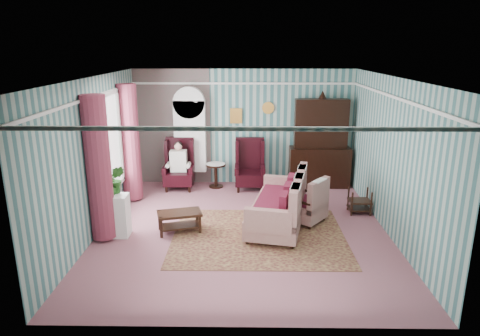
{
  "coord_description": "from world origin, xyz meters",
  "views": [
    {
      "loc": [
        0.05,
        -7.66,
        3.44
      ],
      "look_at": [
        -0.07,
        0.6,
        1.07
      ],
      "focal_mm": 32.0,
      "sensor_mm": 36.0,
      "label": 1
    }
  ],
  "objects_px": {
    "wingback_right": "(250,165)",
    "sofa": "(278,199)",
    "round_side_table": "(216,175)",
    "plant_stand": "(114,216)",
    "seated_woman": "(179,166)",
    "coffee_table": "(180,222)",
    "nest_table": "(360,201)",
    "bookcase": "(190,141)",
    "wingback_left": "(179,165)",
    "floral_armchair": "(305,199)",
    "dresser_hutch": "(321,141)"
  },
  "relations": [
    {
      "from": "dresser_hutch",
      "to": "coffee_table",
      "type": "distance_m",
      "value": 4.32
    },
    {
      "from": "bookcase",
      "to": "nest_table",
      "type": "distance_m",
      "value": 4.37
    },
    {
      "from": "wingback_right",
      "to": "sofa",
      "type": "height_order",
      "value": "wingback_right"
    },
    {
      "from": "coffee_table",
      "to": "floral_armchair",
      "type": "bearing_deg",
      "value": 12.12
    },
    {
      "from": "wingback_left",
      "to": "sofa",
      "type": "bearing_deg",
      "value": -44.66
    },
    {
      "from": "seated_woman",
      "to": "floral_armchair",
      "type": "distance_m",
      "value": 3.5
    },
    {
      "from": "nest_table",
      "to": "floral_armchair",
      "type": "bearing_deg",
      "value": -158.44
    },
    {
      "from": "nest_table",
      "to": "wingback_right",
      "type": "bearing_deg",
      "value": 146.25
    },
    {
      "from": "wingback_right",
      "to": "sofa",
      "type": "distance_m",
      "value": 2.31
    },
    {
      "from": "bookcase",
      "to": "plant_stand",
      "type": "relative_size",
      "value": 2.8
    },
    {
      "from": "bookcase",
      "to": "wingback_right",
      "type": "bearing_deg",
      "value": -14.57
    },
    {
      "from": "wingback_left",
      "to": "floral_armchair",
      "type": "height_order",
      "value": "wingback_left"
    },
    {
      "from": "dresser_hutch",
      "to": "wingback_left",
      "type": "height_order",
      "value": "dresser_hutch"
    },
    {
      "from": "sofa",
      "to": "bookcase",
      "type": "bearing_deg",
      "value": 49.74
    },
    {
      "from": "round_side_table",
      "to": "plant_stand",
      "type": "bearing_deg",
      "value": -120.38
    },
    {
      "from": "wingback_left",
      "to": "nest_table",
      "type": "height_order",
      "value": "wingback_left"
    },
    {
      "from": "wingback_right",
      "to": "coffee_table",
      "type": "xyz_separation_m",
      "value": [
        -1.36,
        -2.56,
        -0.43
      ]
    },
    {
      "from": "bookcase",
      "to": "seated_woman",
      "type": "bearing_deg",
      "value": -122.66
    },
    {
      "from": "dresser_hutch",
      "to": "seated_woman",
      "type": "xyz_separation_m",
      "value": [
        -3.5,
        -0.27,
        -0.59
      ]
    },
    {
      "from": "round_side_table",
      "to": "coffee_table",
      "type": "distance_m",
      "value": 2.76
    },
    {
      "from": "wingback_right",
      "to": "sofa",
      "type": "xyz_separation_m",
      "value": [
        0.53,
        -2.25,
        -0.06
      ]
    },
    {
      "from": "seated_woman",
      "to": "floral_armchair",
      "type": "xyz_separation_m",
      "value": [
        2.85,
        -2.03,
        -0.1
      ]
    },
    {
      "from": "seated_woman",
      "to": "nest_table",
      "type": "distance_m",
      "value": 4.37
    },
    {
      "from": "nest_table",
      "to": "coffee_table",
      "type": "bearing_deg",
      "value": -164.63
    },
    {
      "from": "wingback_right",
      "to": "coffee_table",
      "type": "height_order",
      "value": "wingback_right"
    },
    {
      "from": "nest_table",
      "to": "seated_woman",
      "type": "bearing_deg",
      "value": 159.15
    },
    {
      "from": "seated_woman",
      "to": "coffee_table",
      "type": "bearing_deg",
      "value": -81.31
    },
    {
      "from": "round_side_table",
      "to": "wingback_left",
      "type": "bearing_deg",
      "value": -170.54
    },
    {
      "from": "bookcase",
      "to": "plant_stand",
      "type": "distance_m",
      "value": 3.39
    },
    {
      "from": "seated_woman",
      "to": "sofa",
      "type": "height_order",
      "value": "seated_woman"
    },
    {
      "from": "round_side_table",
      "to": "floral_armchair",
      "type": "bearing_deg",
      "value": -48.3
    },
    {
      "from": "plant_stand",
      "to": "floral_armchair",
      "type": "bearing_deg",
      "value": 11.12
    },
    {
      "from": "nest_table",
      "to": "plant_stand",
      "type": "xyz_separation_m",
      "value": [
        -4.87,
        -1.2,
        0.13
      ]
    },
    {
      "from": "wingback_left",
      "to": "round_side_table",
      "type": "distance_m",
      "value": 0.97
    },
    {
      "from": "nest_table",
      "to": "dresser_hutch",
      "type": "bearing_deg",
      "value": 107.39
    },
    {
      "from": "bookcase",
      "to": "dresser_hutch",
      "type": "relative_size",
      "value": 0.95
    },
    {
      "from": "sofa",
      "to": "wingback_left",
      "type": "bearing_deg",
      "value": 57.56
    },
    {
      "from": "wingback_left",
      "to": "floral_armchair",
      "type": "distance_m",
      "value": 3.5
    },
    {
      "from": "nest_table",
      "to": "floral_armchair",
      "type": "xyz_separation_m",
      "value": [
        -1.22,
        -0.48,
        0.22
      ]
    },
    {
      "from": "wingback_left",
      "to": "wingback_right",
      "type": "xyz_separation_m",
      "value": [
        1.75,
        0.0,
        0.0
      ]
    },
    {
      "from": "seated_woman",
      "to": "dresser_hutch",
      "type": "bearing_deg",
      "value": 4.41
    },
    {
      "from": "seated_woman",
      "to": "plant_stand",
      "type": "xyz_separation_m",
      "value": [
        -0.8,
        -2.75,
        -0.19
      ]
    },
    {
      "from": "wingback_left",
      "to": "coffee_table",
      "type": "xyz_separation_m",
      "value": [
        0.39,
        -2.56,
        -0.43
      ]
    },
    {
      "from": "sofa",
      "to": "coffee_table",
      "type": "distance_m",
      "value": 1.95
    },
    {
      "from": "wingback_left",
      "to": "plant_stand",
      "type": "relative_size",
      "value": 1.56
    },
    {
      "from": "nest_table",
      "to": "wingback_left",
      "type": "bearing_deg",
      "value": 159.15
    },
    {
      "from": "seated_woman",
      "to": "plant_stand",
      "type": "height_order",
      "value": "seated_woman"
    },
    {
      "from": "wingback_right",
      "to": "plant_stand",
      "type": "relative_size",
      "value": 1.56
    },
    {
      "from": "floral_armchair",
      "to": "coffee_table",
      "type": "distance_m",
      "value": 2.53
    },
    {
      "from": "wingback_left",
      "to": "coffee_table",
      "type": "bearing_deg",
      "value": -81.31
    }
  ]
}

